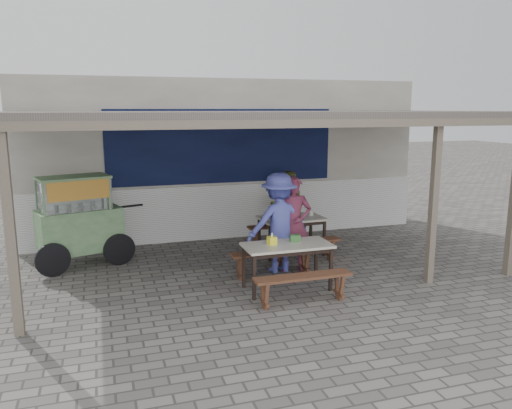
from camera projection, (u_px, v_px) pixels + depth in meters
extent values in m
plane|color=slate|center=(278.00, 279.00, 8.51)|extent=(60.00, 60.00, 0.00)
cube|color=beige|center=(226.00, 157.00, 11.55)|extent=(9.00, 1.20, 3.50)
cube|color=white|center=(233.00, 211.00, 11.17)|extent=(9.00, 0.10, 1.20)
cube|color=#0F1647|center=(223.00, 146.00, 10.85)|extent=(5.00, 0.03, 1.60)
cube|color=#58504B|center=(260.00, 115.00, 8.92)|extent=(9.00, 4.20, 0.12)
cube|color=#706455|center=(305.00, 124.00, 7.02)|extent=(9.00, 0.12, 0.12)
cube|color=#706455|center=(10.00, 233.00, 6.16)|extent=(0.12, 0.12, 2.70)
cube|color=#706455|center=(433.00, 203.00, 8.10)|extent=(0.11, 0.11, 2.70)
cube|color=beige|center=(292.00, 218.00, 9.83)|extent=(1.26, 0.78, 0.04)
cube|color=black|center=(291.00, 221.00, 9.84)|extent=(1.16, 0.67, 0.06)
cube|color=black|center=(270.00, 243.00, 9.43)|extent=(0.05, 0.05, 0.71)
cube|color=black|center=(324.00, 238.00, 9.78)|extent=(0.05, 0.05, 0.71)
cube|color=black|center=(259.00, 235.00, 10.02)|extent=(0.05, 0.05, 0.71)
cube|color=black|center=(311.00, 231.00, 10.37)|extent=(0.05, 0.05, 0.71)
cube|color=brown|center=(305.00, 241.00, 9.27)|extent=(1.36, 0.30, 0.04)
cube|color=brown|center=(278.00, 255.00, 9.15)|extent=(0.05, 0.28, 0.41)
cube|color=brown|center=(330.00, 250.00, 9.48)|extent=(0.05, 0.28, 0.41)
cube|color=brown|center=(279.00, 226.00, 10.50)|extent=(1.36, 0.30, 0.04)
cube|color=brown|center=(256.00, 238.00, 10.38)|extent=(0.05, 0.28, 0.41)
cube|color=brown|center=(302.00, 234.00, 10.71)|extent=(0.05, 0.28, 0.41)
cube|color=beige|center=(287.00, 245.00, 7.89)|extent=(1.39, 0.68, 0.04)
cube|color=black|center=(287.00, 249.00, 7.90)|extent=(1.29, 0.58, 0.06)
cube|color=black|center=(254.00, 278.00, 7.51)|extent=(0.05, 0.05, 0.71)
cube|color=black|center=(331.00, 270.00, 7.88)|extent=(0.05, 0.05, 0.71)
cube|color=black|center=(244.00, 266.00, 8.03)|extent=(0.05, 0.05, 0.71)
cube|color=black|center=(316.00, 259.00, 8.41)|extent=(0.05, 0.05, 0.71)
cube|color=brown|center=(303.00, 277.00, 7.32)|extent=(1.49, 0.28, 0.04)
cube|color=brown|center=(265.00, 296.00, 7.19)|extent=(0.05, 0.28, 0.41)
cube|color=brown|center=(339.00, 287.00, 7.54)|extent=(0.05, 0.28, 0.41)
cube|color=brown|center=(273.00, 252.00, 8.56)|extent=(1.49, 0.28, 0.04)
cube|color=brown|center=(240.00, 268.00, 8.43)|extent=(0.05, 0.28, 0.41)
cube|color=brown|center=(305.00, 262.00, 8.78)|extent=(0.05, 0.28, 0.41)
cube|color=#7DA26C|center=(80.00, 229.00, 9.14)|extent=(1.58, 1.12, 0.74)
cube|color=#7DA26C|center=(81.00, 249.00, 9.22)|extent=(1.52, 1.06, 0.05)
cylinder|color=black|center=(53.00, 260.00, 8.57)|extent=(0.59, 0.22, 0.59)
cylinder|color=black|center=(119.00, 250.00, 9.21)|extent=(0.59, 0.22, 0.59)
cube|color=silver|center=(74.00, 193.00, 8.99)|extent=(1.30, 0.94, 0.58)
cube|color=#7DA26C|center=(73.00, 177.00, 8.93)|extent=(1.35, 0.99, 0.04)
cube|color=#BF462C|center=(79.00, 190.00, 8.69)|extent=(1.02, 0.32, 0.34)
cylinder|color=black|center=(124.00, 207.00, 9.55)|extent=(0.72, 0.25, 0.04)
imported|color=brown|center=(294.00, 224.00, 8.82)|extent=(0.67, 0.49, 1.70)
imported|color=brown|center=(287.00, 206.00, 10.80)|extent=(0.81, 0.66, 1.55)
imported|color=#4E56B8|center=(279.00, 223.00, 8.78)|extent=(1.18, 0.73, 1.77)
cube|color=yellow|center=(272.00, 240.00, 7.86)|extent=(0.14, 0.14, 0.12)
cube|color=#336D30|center=(295.00, 238.00, 8.03)|extent=(0.18, 0.14, 0.11)
cylinder|color=beige|center=(311.00, 213.00, 10.01)|extent=(0.09, 0.09, 0.10)
imported|color=white|center=(285.00, 217.00, 9.74)|extent=(0.22, 0.22, 0.04)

